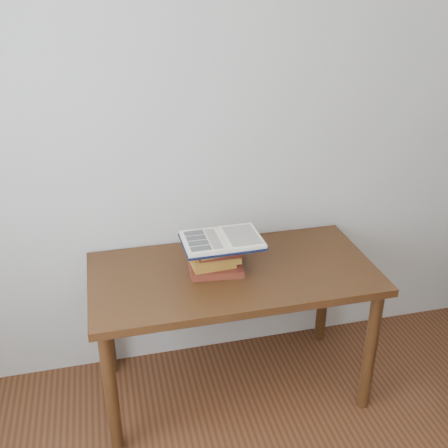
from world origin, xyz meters
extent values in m
cube|color=beige|center=(0.00, 1.75, 1.30)|extent=(3.50, 0.04, 2.60)
cube|color=#422210|center=(-0.06, 1.38, 0.71)|extent=(1.37, 0.68, 0.04)
cylinder|color=#422210|center=(-0.68, 1.10, 0.35)|extent=(0.06, 0.06, 0.69)
cylinder|color=#422210|center=(0.57, 1.10, 0.35)|extent=(0.06, 0.06, 0.69)
cylinder|color=#422210|center=(-0.68, 1.66, 0.35)|extent=(0.06, 0.06, 0.69)
cylinder|color=#422210|center=(0.57, 1.66, 0.35)|extent=(0.06, 0.06, 0.69)
cube|color=maroon|center=(-0.14, 1.39, 0.75)|extent=(0.26, 0.19, 0.03)
cube|color=#B67729|center=(-0.16, 1.41, 0.78)|extent=(0.21, 0.16, 0.03)
cube|color=#B67729|center=(-0.14, 1.41, 0.81)|extent=(0.23, 0.17, 0.03)
cube|color=maroon|center=(-0.13, 1.40, 0.84)|extent=(0.21, 0.15, 0.03)
cube|color=#B67729|center=(-0.13, 1.38, 0.87)|extent=(0.23, 0.20, 0.03)
cube|color=black|center=(-0.11, 1.39, 0.89)|extent=(0.37, 0.26, 0.01)
cube|color=white|center=(-0.20, 1.39, 0.90)|extent=(0.18, 0.25, 0.02)
cube|color=white|center=(-0.02, 1.39, 0.90)|extent=(0.18, 0.25, 0.02)
cylinder|color=white|center=(-0.11, 1.39, 0.90)|extent=(0.02, 0.24, 0.01)
cube|color=black|center=(-0.23, 1.46, 0.91)|extent=(0.09, 0.04, 0.00)
cube|color=black|center=(-0.23, 1.41, 0.91)|extent=(0.09, 0.04, 0.00)
cube|color=black|center=(-0.23, 1.36, 0.91)|extent=(0.09, 0.04, 0.00)
cube|color=black|center=(-0.23, 1.31, 0.91)|extent=(0.09, 0.04, 0.00)
cube|color=beige|center=(-0.15, 1.39, 0.91)|extent=(0.05, 0.20, 0.00)
cube|color=beige|center=(-0.02, 1.39, 0.91)|extent=(0.14, 0.21, 0.00)
camera|label=1|loc=(-0.61, -0.70, 2.03)|focal=42.00mm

